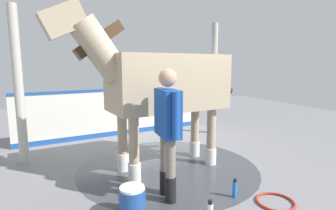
{
  "coord_description": "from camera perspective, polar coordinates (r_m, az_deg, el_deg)",
  "views": [
    {
      "loc": [
        -1.97,
        -4.37,
        1.8
      ],
      "look_at": [
        -0.44,
        -0.75,
        1.2
      ],
      "focal_mm": 28.3,
      "sensor_mm": 36.0,
      "label": 1
    }
  ],
  "objects": [
    {
      "name": "wet_patch",
      "position": [
        4.83,
        0.05,
        -13.18
      ],
      "size": [
        3.14,
        3.14,
        0.0
      ],
      "primitive_type": "cylinder",
      "color": "#42444C",
      "rests_on": "ground"
    },
    {
      "name": "horse",
      "position": [
        4.43,
        -1.42,
        4.69
      ],
      "size": [
        3.38,
        1.14,
        2.67
      ],
      "rotation": [
        0.0,
        0.0,
        -3.02
      ],
      "color": "tan",
      "rests_on": "ground"
    },
    {
      "name": "ground_plane",
      "position": [
        5.13,
        1.27,
        -12.01
      ],
      "size": [
        16.0,
        16.0,
        0.02
      ],
      "primitive_type": "cube",
      "color": "gray"
    },
    {
      "name": "roof_post_near",
      "position": [
        5.4,
        -29.51,
        3.49
      ],
      "size": [
        0.16,
        0.16,
        2.84
      ],
      "primitive_type": "cylinder",
      "color": "#B7B2A8",
      "rests_on": "ground"
    },
    {
      "name": "hose_coil",
      "position": [
        3.97,
        22.11,
        -18.73
      ],
      "size": [
        0.5,
        0.5,
        0.03
      ],
      "primitive_type": "torus",
      "color": "#B72D1E",
      "rests_on": "ground"
    },
    {
      "name": "bottle_spray",
      "position": [
        3.9,
        14.19,
        -17.09
      ],
      "size": [
        0.06,
        0.06,
        0.27
      ],
      "color": "blue",
      "rests_on": "ground"
    },
    {
      "name": "roof_post_far",
      "position": [
        6.99,
        9.8,
        5.43
      ],
      "size": [
        0.16,
        0.16,
        2.84
      ],
      "primitive_type": "cylinder",
      "color": "#B7B2A8",
      "rests_on": "ground"
    },
    {
      "name": "barrier_wall",
      "position": [
        6.91,
        -10.42,
        -1.79
      ],
      "size": [
        4.87,
        0.66,
        1.21
      ],
      "color": "silver",
      "rests_on": "ground"
    },
    {
      "name": "handler",
      "position": [
        3.48,
        -0.07,
        -4.27
      ],
      "size": [
        0.25,
        0.7,
        1.75
      ],
      "rotation": [
        0.0,
        0.0,
        -0.07
      ],
      "color": "black",
      "rests_on": "ground"
    },
    {
      "name": "wash_bucket",
      "position": [
        3.4,
        -7.68,
        -19.89
      ],
      "size": [
        0.33,
        0.33,
        0.37
      ],
      "color": "#1E478C",
      "rests_on": "ground"
    }
  ]
}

